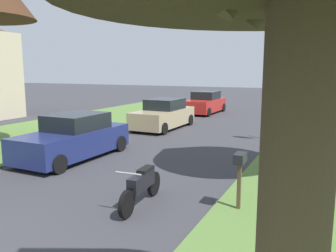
{
  "coord_description": "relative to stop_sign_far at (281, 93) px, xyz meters",
  "views": [
    {
      "loc": [
        5.86,
        -1.31,
        3.13
      ],
      "look_at": [
        1.15,
        8.67,
        1.32
      ],
      "focal_mm": 36.99,
      "sensor_mm": 36.0,
      "label": 1
    }
  ],
  "objects": [
    {
      "name": "stop_sign_far",
      "position": [
        0.0,
        0.0,
        0.0
      ],
      "size": [
        0.82,
        0.77,
        2.9
      ],
      "color": "#9EA0A5",
      "rests_on": "grass_verge_right"
    },
    {
      "name": "parked_sedan_navy",
      "position": [
        -6.22,
        -5.9,
        -1.42
      ],
      "size": [
        2.01,
        4.43,
        1.57
      ],
      "color": "navy",
      "rests_on": "ground"
    },
    {
      "name": "parked_sedan_tan",
      "position": [
        -6.13,
        1.19,
        -1.42
      ],
      "size": [
        2.01,
        4.43,
        1.57
      ],
      "color": "tan",
      "rests_on": "ground"
    },
    {
      "name": "parked_sedan_red",
      "position": [
        -6.28,
        8.37,
        -1.42
      ],
      "size": [
        2.01,
        4.43,
        1.57
      ],
      "color": "red",
      "rests_on": "ground"
    },
    {
      "name": "parked_motorcycle",
      "position": [
        -1.88,
        -8.68,
        -1.66
      ],
      "size": [
        0.6,
        2.05,
        0.97
      ],
      "color": "black",
      "rests_on": "ground"
    },
    {
      "name": "curbside_mailbox",
      "position": [
        0.24,
        -8.03,
        -1.08
      ],
      "size": [
        0.22,
        0.44,
        1.27
      ],
      "color": "brown",
      "rests_on": "grass_verge_right"
    }
  ]
}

